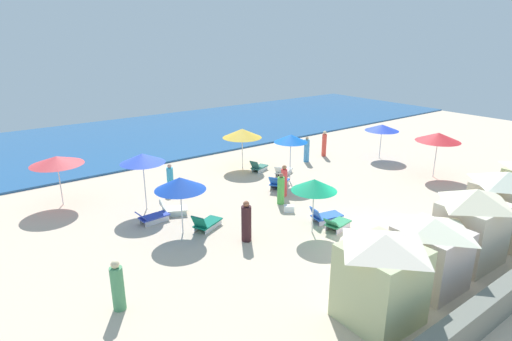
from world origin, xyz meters
TOP-DOWN VIEW (x-y plane):
  - ground_plane at (0.00, 0.00)m, footprint 60.00×60.00m
  - ocean at (0.00, 22.16)m, footprint 60.00×15.69m
  - cabana_0 at (-3.99, -3.39)m, footprint 2.24×2.20m
  - cabana_1 at (-1.31, -3.27)m, footprint 2.06×2.21m
  - cabana_2 at (1.24, -3.28)m, footprint 2.39×2.05m
  - cabana_3 at (3.91, -3.13)m, footprint 2.11×2.29m
  - umbrella_0 at (9.00, 2.68)m, footprint 2.44×2.44m
  - umbrella_1 at (-5.88, 4.93)m, footprint 2.07×2.07m
  - lounge_chair_1_0 at (-4.94, 4.62)m, footprint 1.56×1.17m
  - umbrella_2 at (1.83, 7.01)m, footprint 1.83×1.83m
  - lounge_chair_2_0 at (0.72, 6.62)m, footprint 1.63×1.30m
  - lounge_chair_2_1 at (2.29, 8.11)m, footprint 1.58×1.21m
  - umbrella_3 at (-6.09, 8.15)m, footprint 2.03×2.03m
  - lounge_chair_3_0 at (-6.48, 6.60)m, footprint 1.43×0.69m
  - lounge_chair_3_1 at (-5.39, 6.88)m, footprint 1.38×1.11m
  - umbrella_4 at (1.21, 10.69)m, footprint 2.36×2.36m
  - lounge_chair_4_0 at (1.56, 9.52)m, footprint 1.36×0.94m
  - umbrella_5 at (-9.09, 11.11)m, footprint 2.41×2.41m
  - umbrella_6 at (-1.58, 1.74)m, footprint 1.85×1.85m
  - lounge_chair_6_0 at (-0.58, 1.30)m, footprint 1.35×0.81m
  - lounge_chair_6_1 at (-0.41, 2.15)m, footprint 1.51×0.91m
  - umbrella_7 at (9.69, 6.96)m, footprint 2.18×2.18m
  - beachgoer_0 at (-9.75, 1.53)m, footprint 0.53×0.53m
  - beachgoer_1 at (-0.63, 4.88)m, footprint 0.46×0.46m
  - beachgoer_2 at (0.17, 5.57)m, footprint 0.43×0.43m
  - beachgoer_3 at (-4.18, 2.79)m, footprint 0.47×0.47m
  - beachgoer_4 at (7.09, 9.52)m, footprint 0.43×0.43m
  - beachgoer_5 at (-4.12, 9.65)m, footprint 0.47×0.47m
  - beachgoer_6 at (5.22, 9.25)m, footprint 0.49×0.49m
  - cooler_box_0 at (-0.95, 3.90)m, footprint 0.57×0.54m

SIDE VIEW (x-z plane):
  - ground_plane at x=0.00m, z-range 0.00..0.00m
  - ocean at x=0.00m, z-range 0.00..0.12m
  - cooler_box_0 at x=-0.95m, z-range 0.00..0.30m
  - lounge_chair_2_1 at x=2.29m, z-range -0.09..0.56m
  - lounge_chair_3_0 at x=-6.48m, z-range -0.05..0.56m
  - lounge_chair_6_1 at x=-0.41m, z-range -0.10..0.63m
  - lounge_chair_4_0 at x=1.56m, z-range -0.11..0.64m
  - lounge_chair_6_0 at x=-0.58m, z-range -0.05..0.58m
  - lounge_chair_3_1 at x=-5.39m, z-range -0.09..0.63m
  - lounge_chair_1_0 at x=-4.94m, z-range -0.13..0.67m
  - lounge_chair_2_0 at x=0.72m, z-range -0.10..0.68m
  - beachgoer_5 at x=-4.12m, z-range -0.06..1.42m
  - beachgoer_1 at x=-0.63m, z-range -0.06..1.50m
  - beachgoer_0 at x=-9.75m, z-range -0.06..1.57m
  - beachgoer_6 at x=5.22m, z-range -0.06..1.59m
  - beachgoer_2 at x=0.17m, z-range -0.05..1.58m
  - beachgoer_3 at x=-4.18m, z-range -0.07..1.63m
  - beachgoer_4 at x=7.09m, z-range -0.04..1.68m
  - cabana_1 at x=-1.31m, z-range 0.03..2.42m
  - cabana_0 at x=-3.99m, z-range 0.04..2.74m
  - cabana_2 at x=1.24m, z-range 0.04..2.82m
  - cabana_3 at x=3.91m, z-range 0.04..2.88m
  - umbrella_7 at x=9.69m, z-range 0.92..3.17m
  - umbrella_6 at x=-1.58m, z-range 0.92..3.25m
  - umbrella_1 at x=-5.88m, z-range 0.95..3.37m
  - umbrella_4 at x=1.21m, z-range 0.95..3.38m
  - umbrella_5 at x=-9.09m, z-range 1.01..3.42m
  - umbrella_0 at x=9.00m, z-range 1.05..3.64m
  - umbrella_2 at x=1.83m, z-range 1.12..3.81m
  - umbrella_3 at x=-6.09m, z-range 1.13..3.84m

